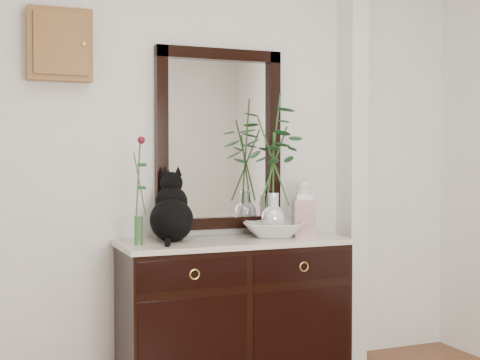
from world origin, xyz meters
name	(u,v)px	position (x,y,z in m)	size (l,w,h in m)	color
wall_back	(203,154)	(0.00, 1.98, 1.35)	(3.60, 0.04, 2.70)	silver
pilaster	(352,154)	(1.00, 1.90, 1.35)	(0.12, 0.20, 2.70)	silver
sideboard	(234,303)	(0.10, 1.73, 0.47)	(1.33, 0.52, 0.82)	black
wall_mirror	(219,139)	(0.10, 1.97, 1.44)	(0.80, 0.06, 1.10)	black
key_cabinet	(60,45)	(-0.85, 1.94, 1.95)	(0.35, 0.10, 0.40)	brown
cat	(172,206)	(-0.25, 1.80, 1.05)	(0.28, 0.35, 0.41)	black
lotus_bowl	(273,229)	(0.37, 1.76, 0.89)	(0.36, 0.36, 0.09)	silver
vase_branches	(273,162)	(0.37, 1.76, 1.30)	(0.41, 0.41, 0.86)	silver
bud_vase_rose	(138,190)	(-0.47, 1.71, 1.15)	(0.07, 0.07, 0.60)	#336231
ginger_jar	(304,207)	(0.57, 1.76, 1.03)	(0.13, 0.13, 0.35)	silver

